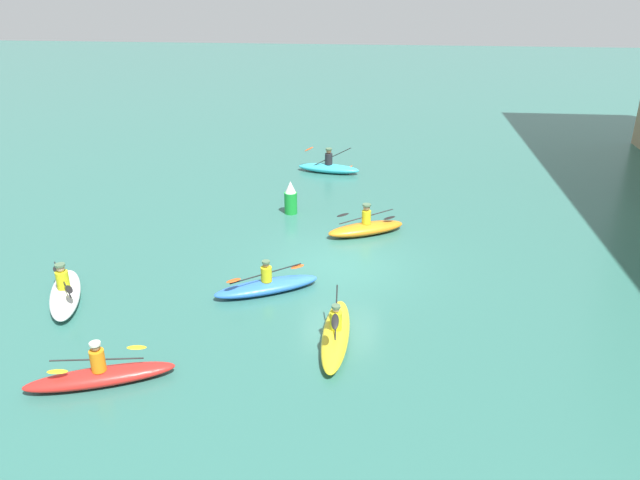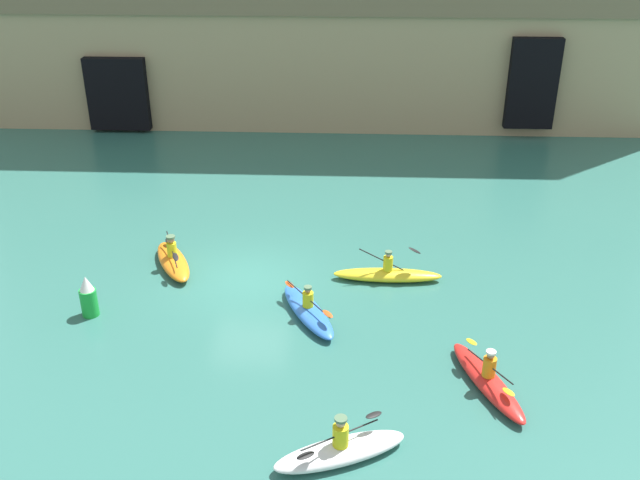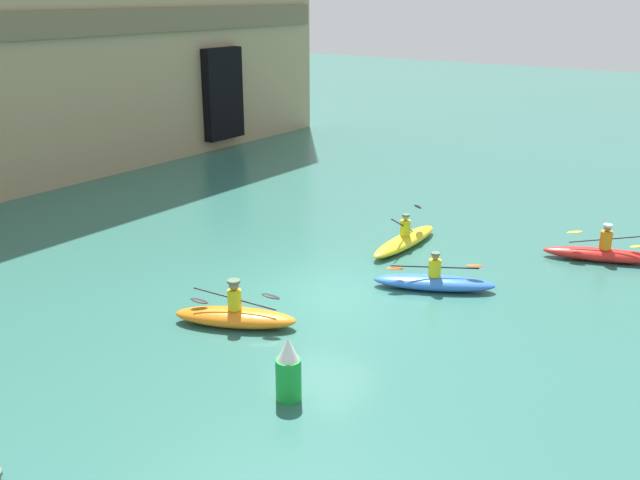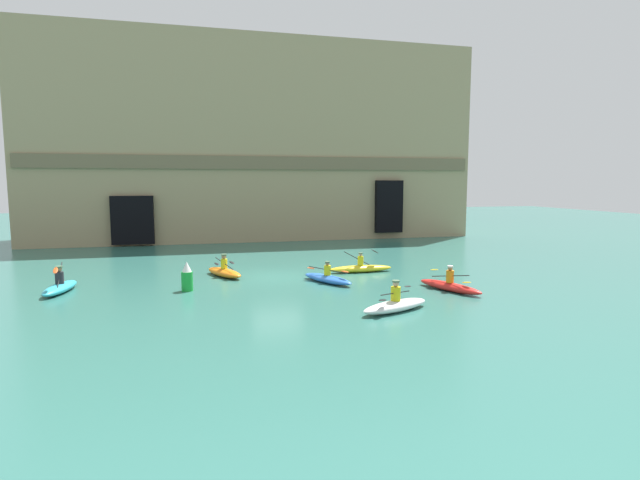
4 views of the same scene
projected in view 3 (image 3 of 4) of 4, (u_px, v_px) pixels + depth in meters
The scene contains 6 objects.
ground_plane at pixel (324, 296), 18.10m from camera, with size 120.00×120.00×0.00m, color #2D665B.
kayak_orange at pixel (235, 316), 16.45m from camera, with size 2.00×2.93×1.14m.
kayak_blue at pixel (434, 281), 18.46m from camera, with size 2.10×3.14×1.01m.
kayak_yellow at pixel (405, 240), 21.51m from camera, with size 3.43×0.70×1.20m.
kayak_red at pixel (604, 253), 20.39m from camera, with size 1.80×3.36×1.11m.
marker_buoy at pixel (288, 371), 13.36m from camera, with size 0.49×0.49×1.29m.
Camera 3 is at (-13.55, -9.61, 7.34)m, focal length 40.00 mm.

